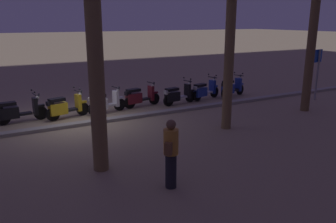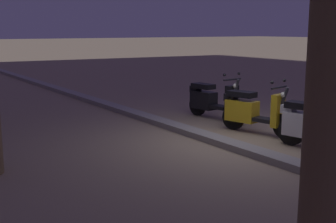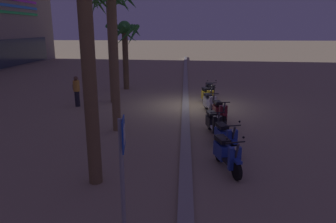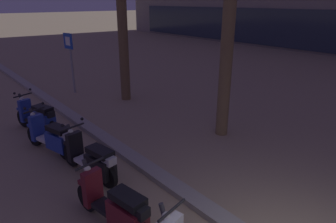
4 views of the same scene
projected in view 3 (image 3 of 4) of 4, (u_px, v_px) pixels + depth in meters
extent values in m
plane|color=#9E896B|center=(192.00, 106.00, 16.80)|extent=(200.00, 200.00, 0.00)
cube|color=gray|center=(186.00, 105.00, 16.81)|extent=(60.00, 0.36, 0.12)
cylinder|color=black|center=(237.00, 171.00, 8.51)|extent=(0.53, 0.24, 0.52)
cylinder|color=black|center=(219.00, 153.00, 9.72)|extent=(0.53, 0.24, 0.52)
cube|color=black|center=(228.00, 160.00, 9.05)|extent=(0.65, 0.43, 0.08)
cube|color=#233D9E|center=(222.00, 151.00, 9.46)|extent=(0.74, 0.49, 0.44)
cube|color=black|center=(222.00, 139.00, 9.39)|extent=(0.66, 0.45, 0.12)
cube|color=#233D9E|center=(234.00, 158.00, 8.61)|extent=(0.23, 0.37, 0.66)
cube|color=#233D9E|center=(237.00, 161.00, 8.44)|extent=(0.35, 0.24, 0.08)
cylinder|color=#333338|center=(236.00, 154.00, 8.50)|extent=(0.29, 0.14, 0.69)
cylinder|color=black|center=(235.00, 142.00, 8.49)|extent=(0.19, 0.55, 0.04)
sphere|color=white|center=(237.00, 149.00, 8.43)|extent=(0.12, 0.12, 0.12)
cube|color=black|center=(219.00, 139.00, 9.68)|extent=(0.29, 0.26, 0.16)
sphere|color=black|center=(244.00, 137.00, 8.53)|extent=(0.07, 0.07, 0.07)
sphere|color=black|center=(227.00, 139.00, 8.43)|extent=(0.07, 0.07, 0.07)
cylinder|color=black|center=(234.00, 150.00, 9.97)|extent=(0.53, 0.23, 0.52)
cylinder|color=black|center=(219.00, 137.00, 11.18)|extent=(0.53, 0.23, 0.52)
cube|color=silver|center=(227.00, 142.00, 10.51)|extent=(0.65, 0.42, 0.08)
cube|color=#233D9E|center=(222.00, 135.00, 10.94)|extent=(0.74, 0.48, 0.42)
cube|color=black|center=(222.00, 126.00, 10.87)|extent=(0.66, 0.44, 0.12)
cube|color=#233D9E|center=(232.00, 140.00, 10.07)|extent=(0.22, 0.36, 0.66)
cube|color=#233D9E|center=(234.00, 142.00, 9.90)|extent=(0.35, 0.24, 0.08)
cylinder|color=#333338|center=(233.00, 136.00, 9.95)|extent=(0.29, 0.14, 0.69)
cylinder|color=black|center=(233.00, 126.00, 9.95)|extent=(0.18, 0.55, 0.04)
sphere|color=white|center=(234.00, 131.00, 9.89)|extent=(0.12, 0.12, 0.12)
cube|color=silver|center=(219.00, 126.00, 11.16)|extent=(0.28, 0.25, 0.16)
sphere|color=black|center=(240.00, 122.00, 9.98)|extent=(0.07, 0.07, 0.07)
sphere|color=black|center=(225.00, 122.00, 9.89)|extent=(0.07, 0.07, 0.07)
cylinder|color=black|center=(218.00, 134.00, 11.55)|extent=(0.53, 0.19, 0.52)
cylinder|color=black|center=(210.00, 123.00, 12.79)|extent=(0.53, 0.19, 0.52)
cube|color=silver|center=(214.00, 127.00, 12.11)|extent=(0.64, 0.38, 0.08)
cube|color=black|center=(211.00, 121.00, 12.54)|extent=(0.72, 0.43, 0.42)
cube|color=black|center=(211.00, 113.00, 12.48)|extent=(0.64, 0.40, 0.12)
cube|color=black|center=(217.00, 125.00, 11.65)|extent=(0.20, 0.36, 0.66)
cube|color=black|center=(219.00, 126.00, 11.48)|extent=(0.34, 0.21, 0.08)
cylinder|color=#333338|center=(218.00, 121.00, 11.53)|extent=(0.29, 0.12, 0.69)
cylinder|color=black|center=(218.00, 113.00, 11.53)|extent=(0.13, 0.56, 0.04)
sphere|color=white|center=(218.00, 117.00, 11.47)|extent=(0.12, 0.12, 0.12)
cube|color=silver|center=(210.00, 114.00, 12.77)|extent=(0.27, 0.24, 0.16)
sphere|color=black|center=(224.00, 109.00, 11.54)|extent=(0.07, 0.07, 0.07)
sphere|color=black|center=(212.00, 109.00, 11.49)|extent=(0.07, 0.07, 0.07)
cylinder|color=black|center=(224.00, 121.00, 13.15)|extent=(0.53, 0.18, 0.52)
cylinder|color=black|center=(216.00, 113.00, 14.40)|extent=(0.53, 0.18, 0.52)
cube|color=black|center=(220.00, 116.00, 13.71)|extent=(0.64, 0.37, 0.08)
cube|color=maroon|center=(218.00, 110.00, 14.15)|extent=(0.72, 0.42, 0.44)
cube|color=black|center=(218.00, 103.00, 14.08)|extent=(0.64, 0.39, 0.12)
cube|color=maroon|center=(223.00, 113.00, 13.25)|extent=(0.19, 0.36, 0.66)
cube|color=maroon|center=(224.00, 114.00, 13.07)|extent=(0.34, 0.21, 0.08)
cylinder|color=#333338|center=(224.00, 110.00, 13.13)|extent=(0.29, 0.11, 0.69)
cylinder|color=black|center=(224.00, 102.00, 13.13)|extent=(0.13, 0.56, 0.04)
sphere|color=white|center=(224.00, 106.00, 13.07)|extent=(0.12, 0.12, 0.12)
cube|color=black|center=(216.00, 103.00, 14.37)|extent=(0.27, 0.23, 0.16)
cylinder|color=black|center=(214.00, 110.00, 14.88)|extent=(0.53, 0.21, 0.52)
cylinder|color=black|center=(206.00, 104.00, 16.04)|extent=(0.53, 0.21, 0.52)
cube|color=silver|center=(210.00, 106.00, 15.40)|extent=(0.65, 0.40, 0.08)
cube|color=white|center=(208.00, 102.00, 15.79)|extent=(0.73, 0.46, 0.44)
cube|color=black|center=(208.00, 95.00, 15.72)|extent=(0.65, 0.42, 0.12)
cube|color=white|center=(213.00, 103.00, 14.98)|extent=(0.21, 0.36, 0.66)
cube|color=white|center=(214.00, 104.00, 14.81)|extent=(0.35, 0.22, 0.08)
cylinder|color=#333338|center=(213.00, 101.00, 14.86)|extent=(0.29, 0.13, 0.69)
cylinder|color=black|center=(213.00, 94.00, 14.86)|extent=(0.16, 0.56, 0.04)
sphere|color=white|center=(213.00, 97.00, 14.80)|extent=(0.12, 0.12, 0.12)
cube|color=silver|center=(206.00, 96.00, 16.01)|extent=(0.28, 0.25, 0.16)
cylinder|color=black|center=(211.00, 103.00, 16.40)|extent=(0.53, 0.22, 0.52)
cylinder|color=black|center=(204.00, 98.00, 17.60)|extent=(0.53, 0.22, 0.52)
cube|color=black|center=(208.00, 99.00, 16.94)|extent=(0.65, 0.41, 0.08)
cube|color=gold|center=(206.00, 95.00, 17.34)|extent=(0.73, 0.47, 0.45)
cube|color=black|center=(206.00, 89.00, 17.27)|extent=(0.65, 0.43, 0.12)
cube|color=gold|center=(210.00, 97.00, 16.50)|extent=(0.21, 0.36, 0.66)
cube|color=gold|center=(211.00, 97.00, 16.33)|extent=(0.35, 0.23, 0.08)
cylinder|color=#333338|center=(211.00, 94.00, 16.38)|extent=(0.29, 0.13, 0.69)
cylinder|color=black|center=(211.00, 88.00, 16.38)|extent=(0.17, 0.55, 0.04)
sphere|color=white|center=(211.00, 91.00, 16.32)|extent=(0.12, 0.12, 0.12)
cube|color=black|center=(204.00, 90.00, 17.56)|extent=(0.28, 0.25, 0.16)
sphere|color=black|center=(215.00, 85.00, 16.41)|extent=(0.07, 0.07, 0.07)
sphere|color=black|center=(206.00, 86.00, 16.33)|extent=(0.07, 0.07, 0.07)
cylinder|color=black|center=(212.00, 96.00, 17.93)|extent=(0.53, 0.15, 0.52)
cylinder|color=black|center=(208.00, 92.00, 19.23)|extent=(0.53, 0.15, 0.52)
cube|color=black|center=(210.00, 93.00, 18.52)|extent=(0.62, 0.34, 0.08)
cube|color=black|center=(209.00, 90.00, 18.98)|extent=(0.71, 0.38, 0.43)
cube|color=black|center=(209.00, 84.00, 18.91)|extent=(0.63, 0.36, 0.12)
cube|color=black|center=(212.00, 91.00, 18.03)|extent=(0.17, 0.35, 0.66)
cube|color=black|center=(212.00, 91.00, 17.85)|extent=(0.33, 0.19, 0.08)
cylinder|color=#333338|center=(212.00, 89.00, 17.91)|extent=(0.29, 0.10, 0.69)
cylinder|color=black|center=(212.00, 83.00, 17.91)|extent=(0.09, 0.56, 0.04)
sphere|color=white|center=(212.00, 85.00, 17.85)|extent=(0.12, 0.12, 0.12)
cube|color=black|center=(208.00, 85.00, 19.20)|extent=(0.26, 0.22, 0.16)
sphere|color=black|center=(216.00, 81.00, 17.91)|extent=(0.07, 0.07, 0.07)
sphere|color=black|center=(208.00, 81.00, 17.89)|extent=(0.07, 0.07, 0.07)
cylinder|color=#939399|center=(122.00, 178.00, 6.08)|extent=(0.09, 0.09, 2.40)
cube|color=#1947B7|center=(124.00, 134.00, 5.85)|extent=(0.60, 0.10, 0.60)
cube|color=white|center=(124.00, 134.00, 5.85)|extent=(0.33, 0.06, 0.33)
cylinder|color=olive|center=(114.00, 62.00, 12.10)|extent=(0.34, 0.34, 5.51)
cylinder|color=brown|center=(126.00, 59.00, 21.02)|extent=(0.38, 0.38, 4.12)
sphere|color=#337A33|center=(124.00, 27.00, 20.50)|extent=(0.85, 0.85, 0.85)
cone|color=#337A33|center=(127.00, 34.00, 21.28)|extent=(0.28, 1.56, 1.29)
cone|color=#337A33|center=(117.00, 31.00, 21.07)|extent=(1.53, 1.29, 0.91)
cone|color=#337A33|center=(112.00, 31.00, 20.53)|extent=(1.73, 0.43, 0.94)
cone|color=#337A33|center=(118.00, 35.00, 20.12)|extent=(1.07, 1.40, 1.37)
cone|color=#337A33|center=(126.00, 35.00, 20.03)|extent=(0.76, 1.49, 1.39)
cone|color=#337A33|center=(133.00, 35.00, 20.36)|extent=(1.46, 0.83, 1.40)
cone|color=#337A33|center=(136.00, 31.00, 20.90)|extent=(1.64, 1.08, 0.94)
cylinder|color=brown|center=(89.00, 69.00, 7.67)|extent=(0.36, 0.36, 6.12)
cylinder|color=olive|center=(112.00, 50.00, 16.95)|extent=(0.39, 0.39, 5.83)
cone|color=#3D8438|center=(111.00, 0.00, 17.09)|extent=(0.50, 1.84, 1.00)
cone|color=#3D8438|center=(99.00, 3.00, 16.61)|extent=(1.59, 0.83, 1.42)
cone|color=#3D8438|center=(95.00, 1.00, 16.00)|extent=(1.60, 1.05, 1.32)
cone|color=#3D8438|center=(119.00, 1.00, 15.84)|extent=(1.47, 1.25, 1.34)
cone|color=#3D8438|center=(123.00, 2.00, 16.68)|extent=(1.56, 1.15, 1.30)
cylinder|color=black|center=(77.00, 99.00, 16.62)|extent=(0.26, 0.26, 0.82)
cylinder|color=gold|center=(76.00, 86.00, 16.44)|extent=(0.34, 0.34, 0.58)
sphere|color=brown|center=(76.00, 78.00, 16.33)|extent=(0.22, 0.22, 0.22)
cube|color=brown|center=(74.00, 87.00, 16.61)|extent=(0.20, 0.20, 0.28)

